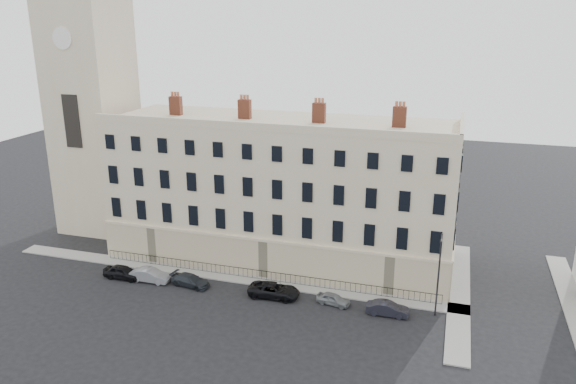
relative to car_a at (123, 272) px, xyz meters
name	(u,v)px	position (x,y,z in m)	size (l,w,h in m)	color
ground	(305,315)	(19.52, -1.71, -0.68)	(160.00, 160.00, 0.00)	black
terrace	(282,190)	(13.56, 10.26, 6.82)	(36.22, 12.22, 17.00)	beige
church_tower	(90,76)	(-10.48, 12.29, 17.98)	(8.00, 8.13, 44.00)	beige
pavement_terrace	(223,276)	(9.52, 3.29, -0.62)	(48.00, 2.00, 0.12)	gray
pavement_east_return	(459,294)	(32.52, 6.29, -0.62)	(2.00, 24.00, 0.12)	gray
pavement_adjacent	(571,299)	(42.52, 8.29, -0.62)	(2.00, 20.00, 0.12)	gray
railings	(262,275)	(13.52, 3.69, -0.13)	(35.00, 0.04, 0.96)	black
car_a	(123,272)	(0.00, 0.00, 0.00)	(1.60, 3.98, 1.36)	black
car_b	(150,275)	(3.00, 0.20, -0.01)	(1.41, 4.04, 1.33)	gray
car_c	(190,280)	(7.24, 0.49, -0.10)	(1.63, 4.01, 1.16)	#21262C
car_d	(274,290)	(15.79, 0.76, 0.00)	(2.24, 4.85, 1.35)	black
car_e	(333,299)	(21.46, 0.97, -0.14)	(1.26, 3.14, 1.07)	slate
car_f	(388,309)	(26.47, 0.50, -0.06)	(1.31, 3.75, 1.23)	black
streetlamp	(439,272)	(30.52, 1.56, 3.63)	(0.18, 1.68, 7.77)	#29282D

